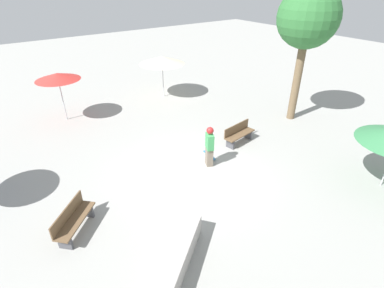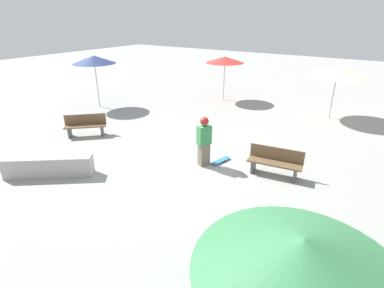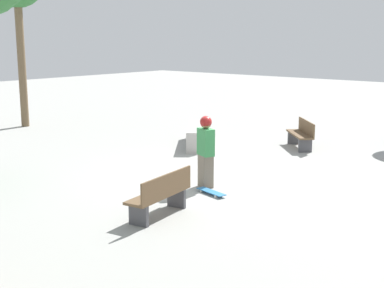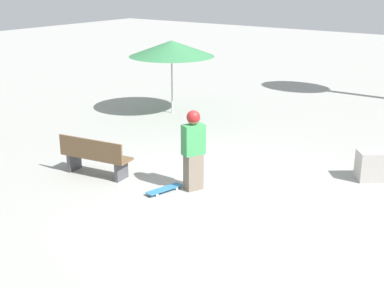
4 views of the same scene
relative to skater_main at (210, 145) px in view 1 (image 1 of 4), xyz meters
name	(u,v)px [view 1 (image 1 of 4)]	position (x,y,z in m)	size (l,w,h in m)	color
ground_plane	(195,173)	(-0.13, 0.78, -0.88)	(60.00, 60.00, 0.00)	#9E9E99
skater_main	(210,145)	(0.00, 0.00, 0.00)	(0.49, 0.40, 1.63)	#726656
skateboard	(209,155)	(0.46, -0.38, -0.82)	(0.82, 0.37, 0.07)	teal
concrete_ledge	(180,258)	(-3.22, 3.50, -0.57)	(1.93, 2.31, 0.62)	#A8A39E
bench_near	(239,134)	(0.62, -2.13, -0.45)	(0.67, 1.65, 0.85)	#47474C
bench_far	(73,220)	(-0.45, 5.28, -0.45)	(1.43, 1.45, 0.85)	#47474C
shade_umbrella_red	(57,77)	(7.46, 3.30, 1.35)	(2.09, 2.09, 2.40)	#B7B7BC
shade_umbrella_cream	(162,60)	(7.40, -2.40, 1.29)	(2.62, 2.62, 2.38)	#B7B7BC
palm_tree_right	(308,19)	(0.93, -6.08, 3.87)	(2.71, 2.71, 6.18)	brown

